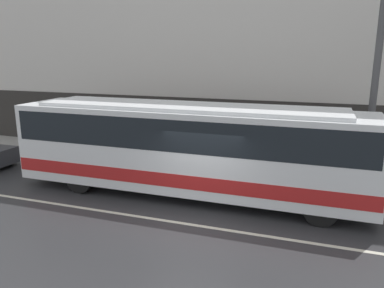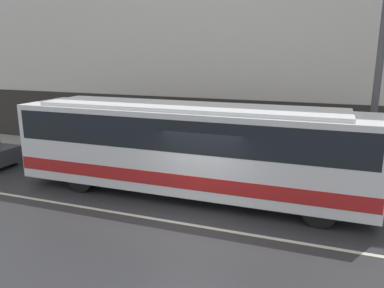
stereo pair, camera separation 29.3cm
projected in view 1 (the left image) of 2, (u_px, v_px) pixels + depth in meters
ground_plane at (192, 225)px, 10.80m from camera, size 60.00×60.00×0.00m
sidewalk at (234, 168)px, 15.87m from camera, size 60.00×3.07×0.17m
building_facade at (247, 17)px, 15.93m from camera, size 60.00×0.35×13.09m
lane_stripe at (192, 225)px, 10.80m from camera, size 54.00×0.14×0.01m
transit_bus at (187, 145)px, 12.75m from camera, size 12.09×2.53×3.15m
utility_pole_near at (375, 82)px, 12.56m from camera, size 0.23×0.23×7.41m
pedestrian_waiting at (141, 143)px, 16.34m from camera, size 0.36×0.36×1.72m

